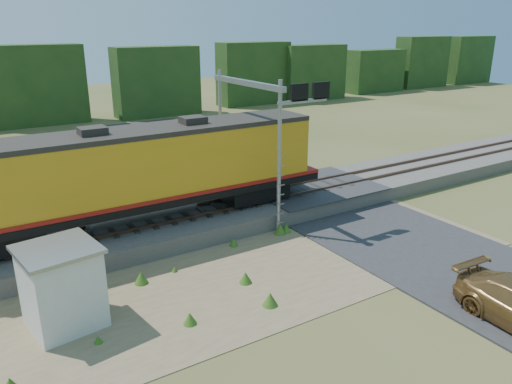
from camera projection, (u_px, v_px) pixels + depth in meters
ground at (268, 275)px, 19.98m from camera, size 140.00×140.00×0.00m
ballast at (201, 218)px, 24.66m from camera, size 70.00×5.00×0.80m
rails at (201, 209)px, 24.50m from camera, size 70.00×1.54×0.16m
dirt_shoulder at (218, 282)px, 19.36m from camera, size 26.00×8.00×0.03m
road at (380, 230)px, 24.08m from camera, size 7.00×66.00×0.86m
tree_line_north at (57, 92)px, 49.44m from camera, size 130.00×3.00×6.50m
weed_clumps at (187, 298)px, 18.29m from camera, size 15.00×6.20×0.56m
locomotive at (133, 172)px, 22.09m from camera, size 18.33×2.80×4.73m
shed at (62, 286)px, 16.23m from camera, size 2.69×2.69×2.82m
signal_gantry at (261, 114)px, 24.05m from camera, size 2.87×6.20×7.24m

